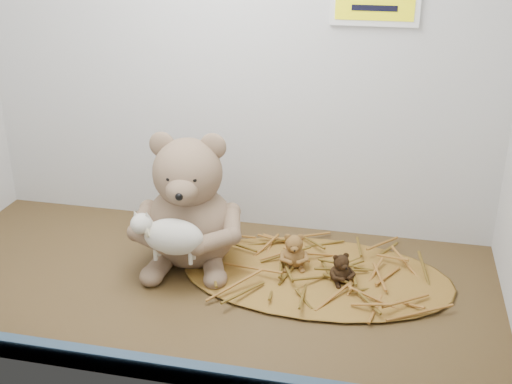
% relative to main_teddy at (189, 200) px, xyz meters
% --- Properties ---
extents(alcove_shell, '(1.20, 0.60, 0.90)m').
position_rel_main_teddy_xyz_m(alcove_shell, '(0.04, 0.00, 0.30)').
color(alcove_shell, '#3F2B15').
rests_on(alcove_shell, ground).
extents(front_rail, '(1.19, 0.02, 0.04)m').
position_rel_main_teddy_xyz_m(front_rail, '(0.04, -0.38, -0.13)').
color(front_rail, '#31455F').
rests_on(front_rail, shelf_floor).
extents(straw_bed, '(0.57, 0.33, 0.01)m').
position_rel_main_teddy_xyz_m(straw_bed, '(0.27, -0.01, -0.14)').
color(straw_bed, brown).
rests_on(straw_bed, shelf_floor).
extents(main_teddy, '(0.27, 0.28, 0.29)m').
position_rel_main_teddy_xyz_m(main_teddy, '(0.00, 0.00, 0.00)').
color(main_teddy, '#80654F').
rests_on(main_teddy, shelf_floor).
extents(toy_lamb, '(0.16, 0.10, 0.10)m').
position_rel_main_teddy_xyz_m(toy_lamb, '(-0.00, -0.10, -0.03)').
color(toy_lamb, silver).
rests_on(toy_lamb, main_teddy).
extents(mini_teddy_tan, '(0.07, 0.08, 0.08)m').
position_rel_main_teddy_xyz_m(mini_teddy_tan, '(0.22, 0.01, -0.10)').
color(mini_teddy_tan, brown).
rests_on(mini_teddy_tan, straw_bed).
extents(mini_teddy_brown, '(0.07, 0.07, 0.06)m').
position_rel_main_teddy_xyz_m(mini_teddy_brown, '(0.32, -0.03, -0.10)').
color(mini_teddy_brown, black).
rests_on(mini_teddy_brown, straw_bed).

